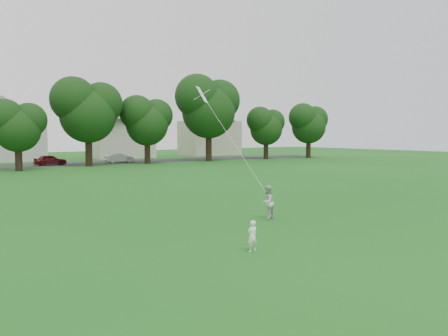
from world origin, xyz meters
TOP-DOWN VIEW (x-y plane):
  - ground at (0.00, 0.00)m, footprint 160.00×160.00m
  - street at (0.00, 42.00)m, footprint 90.00×7.00m
  - toddler at (-0.27, -1.32)m, footprint 0.35×0.23m
  - older_boy at (3.39, 2.35)m, footprint 0.86×0.78m
  - kite at (3.78, 5.61)m, footprint 1.08×3.79m
  - tree_row at (1.43, 36.88)m, footprint 82.04×8.65m
  - house_row at (1.51, 52.00)m, footprint 76.53×14.00m

SIDE VIEW (x-z plane):
  - ground at x=0.00m, z-range 0.00..0.00m
  - street at x=0.00m, z-range 0.00..0.01m
  - toddler at x=-0.27m, z-range 0.00..0.97m
  - older_boy at x=3.39m, z-range 0.00..1.44m
  - kite at x=3.78m, z-range -0.65..7.42m
  - house_row at x=1.51m, z-range -0.15..10.47m
  - tree_row at x=1.43m, z-range 0.55..12.23m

